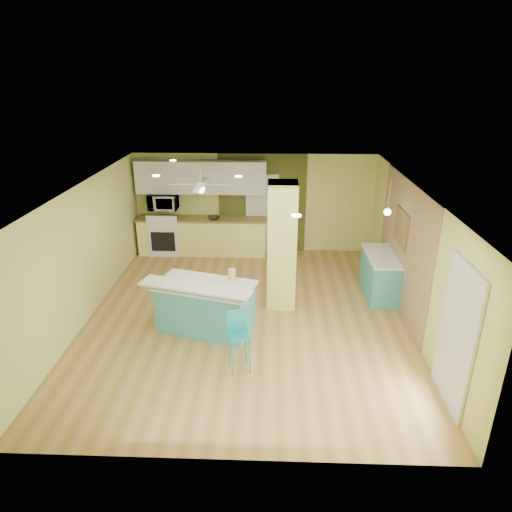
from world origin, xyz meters
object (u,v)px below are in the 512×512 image
(side_counter, at_px, (380,275))
(canister, at_px, (232,274))
(peninsula, at_px, (205,306))
(bar_stool, at_px, (238,331))
(fruit_bowl, at_px, (214,218))

(side_counter, height_order, canister, canister)
(side_counter, distance_m, canister, 3.25)
(side_counter, relative_size, canister, 7.38)
(peninsula, relative_size, bar_stool, 2.06)
(canister, bearing_deg, peninsula, -151.67)
(peninsula, xyz_separation_m, bar_stool, (0.68, -1.12, 0.18))
(fruit_bowl, xyz_separation_m, canister, (0.74, -3.38, 0.02))
(fruit_bowl, relative_size, canister, 1.57)
(peninsula, bearing_deg, side_counter, 39.68)
(peninsula, height_order, canister, canister)
(peninsula, bearing_deg, fruit_bowl, 110.04)
(fruit_bowl, bearing_deg, side_counter, -29.75)
(side_counter, relative_size, fruit_bowl, 4.70)
(bar_stool, distance_m, side_counter, 3.81)
(peninsula, height_order, fruit_bowl, peninsula)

